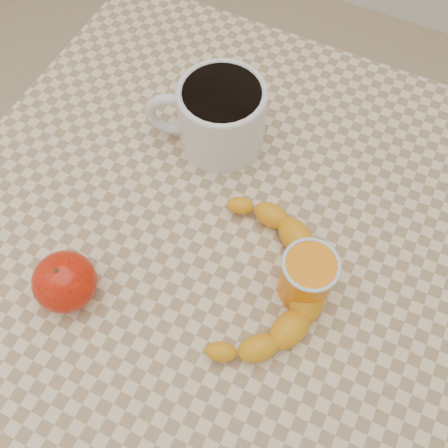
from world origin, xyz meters
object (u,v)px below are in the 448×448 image
at_px(coffee_mug, 219,114).
at_px(orange_juice_glass, 307,276).
at_px(table, 224,256).
at_px(banana, 263,281).
at_px(apple, 65,282).

xyz_separation_m(coffee_mug, orange_juice_glass, (0.20, -0.17, -0.02)).
xyz_separation_m(table, banana, (0.08, -0.05, 0.11)).
height_order(coffee_mug, orange_juice_glass, coffee_mug).
relative_size(coffee_mug, orange_juice_glass, 2.31).
relative_size(orange_juice_glass, apple, 0.98).
bearing_deg(coffee_mug, orange_juice_glass, -39.80).
bearing_deg(apple, table, 50.43).
bearing_deg(table, banana, -32.81).
bearing_deg(coffee_mug, apple, -101.69).
distance_m(coffee_mug, banana, 0.25).
bearing_deg(apple, coffee_mug, 78.31).
bearing_deg(table, orange_juice_glass, -13.72).
height_order(table, orange_juice_glass, orange_juice_glass).
xyz_separation_m(orange_juice_glass, apple, (-0.27, -0.14, -0.01)).
distance_m(coffee_mug, apple, 0.31).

